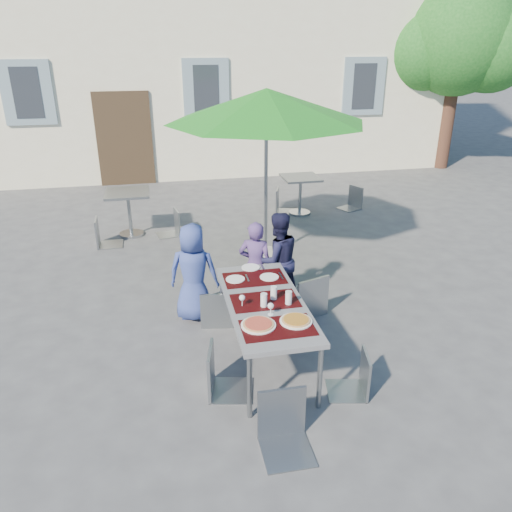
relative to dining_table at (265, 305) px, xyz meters
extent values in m
plane|color=#424144|center=(0.34, 0.42, -0.70)|extent=(90.00, 90.00, 0.00)
cube|color=beige|center=(0.34, 11.92, 2.80)|extent=(13.00, 8.00, 7.00)
cube|color=#38291B|center=(-1.66, 7.89, 0.40)|extent=(1.30, 0.06, 2.20)
cube|color=gray|center=(-3.66, 7.89, 1.50)|extent=(1.10, 0.06, 1.40)
cube|color=#262B33|center=(-3.66, 7.87, 1.50)|extent=(0.60, 0.04, 1.10)
cube|color=gray|center=(0.34, 7.89, 1.50)|extent=(1.10, 0.06, 1.40)
cube|color=#262B33|center=(0.34, 7.87, 1.50)|extent=(0.60, 0.04, 1.10)
cube|color=gray|center=(4.34, 7.89, 1.50)|extent=(1.10, 0.06, 1.40)
cube|color=#262B33|center=(4.34, 7.87, 1.50)|extent=(0.60, 0.04, 1.10)
cylinder|color=#43281C|center=(6.84, 7.92, 0.70)|extent=(0.36, 0.36, 2.80)
sphere|color=#165319|center=(6.84, 7.92, 2.60)|extent=(2.80, 2.80, 2.80)
sphere|color=#165319|center=(6.04, 8.22, 2.30)|extent=(2.00, 2.00, 2.00)
sphere|color=#165319|center=(7.54, 7.52, 2.40)|extent=(2.20, 2.20, 2.20)
sphere|color=#165319|center=(7.04, 8.52, 3.10)|extent=(1.80, 1.80, 1.80)
cube|color=#4D4D52|center=(0.00, 0.00, 0.03)|extent=(0.80, 1.85, 0.05)
cylinder|color=gray|center=(-0.34, -0.86, -0.35)|extent=(0.05, 0.05, 0.70)
cylinder|color=gray|center=(0.34, -0.86, -0.35)|extent=(0.05, 0.05, 0.70)
cylinder|color=gray|center=(-0.34, 0.87, -0.35)|extent=(0.05, 0.05, 0.70)
cylinder|color=gray|center=(0.34, 0.87, -0.35)|extent=(0.05, 0.05, 0.70)
cube|color=black|center=(0.00, -0.55, 0.06)|extent=(0.70, 0.42, 0.01)
cube|color=black|center=(0.00, 0.00, 0.06)|extent=(0.70, 0.42, 0.01)
cube|color=black|center=(0.00, 0.55, 0.06)|extent=(0.70, 0.42, 0.01)
cylinder|color=white|center=(-0.17, -0.48, 0.07)|extent=(0.34, 0.34, 0.01)
cylinder|color=tan|center=(-0.17, -0.48, 0.08)|extent=(0.30, 0.30, 0.01)
cylinder|color=maroon|center=(-0.17, -0.48, 0.09)|extent=(0.26, 0.26, 0.01)
cylinder|color=white|center=(0.20, -0.48, 0.07)|extent=(0.32, 0.32, 0.01)
cylinder|color=tan|center=(0.20, -0.48, 0.08)|extent=(0.28, 0.28, 0.01)
cylinder|color=#8E3909|center=(0.20, -0.48, 0.09)|extent=(0.25, 0.25, 0.01)
cylinder|color=silver|center=(-0.04, -0.12, 0.13)|extent=(0.07, 0.07, 0.15)
cylinder|color=silver|center=(0.10, 0.02, 0.13)|extent=(0.07, 0.07, 0.15)
cylinder|color=silver|center=(0.22, -0.12, 0.13)|extent=(0.07, 0.07, 0.15)
cylinder|color=silver|center=(-0.26, -0.07, 0.06)|extent=(0.06, 0.06, 0.00)
cylinder|color=silver|center=(-0.26, -0.07, 0.09)|extent=(0.01, 0.01, 0.08)
sphere|color=silver|center=(-0.26, -0.07, 0.15)|extent=(0.06, 0.06, 0.06)
cylinder|color=silver|center=(-0.01, -0.29, 0.06)|extent=(0.06, 0.06, 0.00)
cylinder|color=silver|center=(-0.01, -0.29, 0.09)|extent=(0.01, 0.01, 0.08)
sphere|color=silver|center=(-0.01, -0.29, 0.15)|extent=(0.06, 0.06, 0.06)
cylinder|color=white|center=(-0.22, 0.56, 0.06)|extent=(0.22, 0.22, 0.01)
cube|color=#B0B3B8|center=(-0.08, 0.56, 0.06)|extent=(0.02, 0.18, 0.00)
cylinder|color=white|center=(0.17, 0.53, 0.06)|extent=(0.22, 0.22, 0.01)
cube|color=#B0B3B8|center=(0.31, 0.53, 0.06)|extent=(0.02, 0.18, 0.00)
cylinder|color=white|center=(0.01, 0.84, 0.06)|extent=(0.22, 0.22, 0.01)
cube|color=#B0B3B8|center=(0.15, 0.84, 0.06)|extent=(0.02, 0.18, 0.00)
imported|color=#344590|center=(-0.66, 1.10, -0.06)|extent=(0.70, 0.55, 1.27)
imported|color=#4D356E|center=(0.15, 1.20, -0.09)|extent=(0.52, 0.44, 1.21)
imported|color=#191937|center=(0.45, 1.24, -0.05)|extent=(0.69, 0.48, 1.30)
cube|color=gray|center=(-0.40, 0.96, -0.27)|extent=(0.46, 0.46, 0.03)
cube|color=gray|center=(-0.43, 0.77, -0.03)|extent=(0.40, 0.09, 0.48)
cylinder|color=gray|center=(-0.20, 1.10, -0.49)|extent=(0.02, 0.02, 0.42)
cylinder|color=gray|center=(-0.54, 1.16, -0.49)|extent=(0.02, 0.02, 0.42)
cylinder|color=gray|center=(-0.26, 0.76, -0.49)|extent=(0.02, 0.02, 0.42)
cylinder|color=gray|center=(-0.59, 0.82, -0.49)|extent=(0.02, 0.02, 0.42)
cube|color=#92979E|center=(0.06, 1.28, -0.20)|extent=(0.61, 0.61, 0.03)
cube|color=#92979E|center=(0.15, 1.07, 0.08)|extent=(0.45, 0.21, 0.56)
cylinder|color=#92979E|center=(0.17, 1.54, -0.45)|extent=(0.02, 0.02, 0.49)
cylinder|color=#92979E|center=(-0.20, 1.39, -0.45)|extent=(0.02, 0.02, 0.49)
cylinder|color=#92979E|center=(0.32, 1.17, -0.45)|extent=(0.02, 0.02, 0.49)
cylinder|color=#92979E|center=(-0.05, 1.02, -0.45)|extent=(0.02, 0.02, 0.49)
cube|color=#8F949A|center=(0.73, 0.98, -0.20)|extent=(0.59, 0.59, 0.03)
cube|color=#8F949A|center=(0.80, 0.77, 0.08)|extent=(0.45, 0.18, 0.56)
cylinder|color=#8F949A|center=(0.86, 1.23, -0.45)|extent=(0.02, 0.02, 0.49)
cylinder|color=#8F949A|center=(0.48, 1.11, -0.45)|extent=(0.02, 0.02, 0.49)
cylinder|color=#8F949A|center=(0.98, 0.85, -0.45)|extent=(0.02, 0.02, 0.49)
cylinder|color=#8F949A|center=(0.60, 0.73, -0.45)|extent=(0.02, 0.02, 0.49)
cube|color=#92989E|center=(-0.45, -0.46, -0.24)|extent=(0.51, 0.51, 0.03)
cube|color=#92989E|center=(-0.65, -0.42, 0.01)|extent=(0.12, 0.42, 0.50)
cylinder|color=#92989E|center=(-0.31, -0.68, -0.47)|extent=(0.02, 0.02, 0.44)
cylinder|color=#92989E|center=(-0.23, -0.32, -0.47)|extent=(0.02, 0.02, 0.44)
cylinder|color=#92989E|center=(-0.67, -0.60, -0.47)|extent=(0.02, 0.02, 0.44)
cylinder|color=#92989E|center=(-0.59, -0.24, -0.47)|extent=(0.02, 0.02, 0.44)
cube|color=gray|center=(0.69, -0.70, -0.29)|extent=(0.45, 0.45, 0.03)
cube|color=gray|center=(0.86, -0.74, -0.07)|extent=(0.10, 0.37, 0.45)
cylinder|color=gray|center=(0.56, -0.51, -0.50)|extent=(0.02, 0.02, 0.39)
cylinder|color=gray|center=(0.50, -0.83, -0.50)|extent=(0.02, 0.02, 0.39)
cylinder|color=gray|center=(0.88, -0.58, -0.50)|extent=(0.02, 0.02, 0.39)
cylinder|color=gray|center=(0.81, -0.90, -0.50)|extent=(0.02, 0.02, 0.39)
cube|color=gray|center=(-0.11, -1.37, -0.23)|extent=(0.44, 0.44, 0.03)
cube|color=gray|center=(-0.11, -1.16, 0.03)|extent=(0.43, 0.03, 0.52)
cylinder|color=gray|center=(-0.30, -1.55, -0.47)|extent=(0.02, 0.02, 0.46)
cylinder|color=gray|center=(0.07, -1.56, -0.47)|extent=(0.02, 0.02, 0.46)
cylinder|color=gray|center=(-0.30, -1.18, -0.47)|extent=(0.02, 0.02, 0.46)
cylinder|color=gray|center=(0.08, -1.19, -0.47)|extent=(0.02, 0.02, 0.46)
cylinder|color=#B0B3B8|center=(0.64, 2.78, -0.64)|extent=(0.50, 0.50, 0.11)
cylinder|color=gray|center=(0.64, 2.78, 0.54)|extent=(0.06, 0.06, 2.47)
cone|color=#1B7A1C|center=(0.64, 2.78, 1.72)|extent=(3.01, 3.01, 0.48)
cylinder|color=#B0B3B8|center=(-1.53, 4.28, -0.67)|extent=(0.44, 0.44, 0.04)
cylinder|color=gray|center=(-1.53, 4.28, -0.31)|extent=(0.06, 0.06, 0.77)
cube|color=gray|center=(-1.53, 4.28, 0.10)|extent=(0.77, 0.77, 0.04)
cube|color=gray|center=(-1.88, 3.87, -0.25)|extent=(0.42, 0.42, 0.03)
cube|color=gray|center=(-2.08, 3.87, -0.01)|extent=(0.03, 0.41, 0.49)
cylinder|color=gray|center=(-1.70, 3.69, -0.48)|extent=(0.02, 0.02, 0.43)
cylinder|color=gray|center=(-1.71, 4.05, -0.48)|extent=(0.02, 0.02, 0.43)
cylinder|color=gray|center=(-2.06, 3.69, -0.48)|extent=(0.02, 0.02, 0.43)
cylinder|color=gray|center=(-2.06, 4.04, -0.48)|extent=(0.02, 0.02, 0.43)
cube|color=gray|center=(-0.88, 4.15, -0.28)|extent=(0.44, 0.44, 0.03)
cube|color=gray|center=(-0.70, 4.18, -0.05)|extent=(0.09, 0.39, 0.46)
cylinder|color=gray|center=(-1.07, 4.29, -0.49)|extent=(0.02, 0.02, 0.40)
cylinder|color=gray|center=(-1.02, 3.96, -0.49)|extent=(0.02, 0.02, 0.40)
cylinder|color=gray|center=(-0.75, 4.34, -0.49)|extent=(0.02, 0.02, 0.40)
cylinder|color=gray|center=(-0.69, 4.02, -0.49)|extent=(0.02, 0.02, 0.40)
cylinder|color=#B0B3B8|center=(1.83, 4.84, -0.68)|extent=(0.44, 0.44, 0.04)
cylinder|color=gray|center=(1.83, 4.84, -0.33)|extent=(0.06, 0.06, 0.72)
cube|color=gray|center=(1.83, 4.84, 0.06)|extent=(0.72, 0.72, 0.04)
cube|color=gray|center=(1.60, 4.99, -0.25)|extent=(0.53, 0.53, 0.03)
cube|color=gray|center=(1.41, 5.06, -0.01)|extent=(0.17, 0.40, 0.49)
cylinder|color=gray|center=(1.70, 4.77, -0.48)|extent=(0.02, 0.02, 0.43)
cylinder|color=gray|center=(1.82, 5.10, -0.48)|extent=(0.02, 0.02, 0.43)
cylinder|color=gray|center=(1.37, 4.88, -0.48)|extent=(0.02, 0.02, 0.43)
cylinder|color=gray|center=(1.49, 5.22, -0.48)|extent=(0.02, 0.02, 0.43)
cube|color=gray|center=(2.94, 4.92, -0.28)|extent=(0.51, 0.51, 0.03)
cube|color=gray|center=(3.11, 5.00, -0.05)|extent=(0.19, 0.36, 0.46)
cylinder|color=gray|center=(2.72, 5.00, -0.49)|extent=(0.02, 0.02, 0.40)
cylinder|color=gray|center=(2.86, 4.70, -0.49)|extent=(0.02, 0.02, 0.40)
cylinder|color=gray|center=(3.02, 5.14, -0.49)|extent=(0.02, 0.02, 0.40)
cylinder|color=gray|center=(3.16, 4.84, -0.49)|extent=(0.02, 0.02, 0.40)
camera|label=1|loc=(-1.05, -4.53, 2.60)|focal=35.00mm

